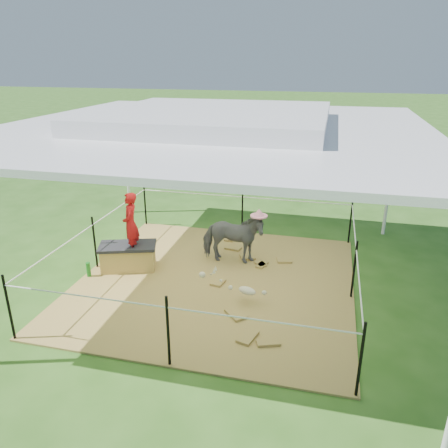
% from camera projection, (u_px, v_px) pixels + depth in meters
% --- Properties ---
extents(ground, '(90.00, 90.00, 0.00)m').
position_uv_depth(ground, '(216.00, 282.00, 7.52)').
color(ground, '#2D5919').
rests_on(ground, ground).
extents(hay_patch, '(4.60, 4.60, 0.03)m').
position_uv_depth(hay_patch, '(216.00, 281.00, 7.52)').
color(hay_patch, brown).
rests_on(hay_patch, ground).
extents(canopy_tent, '(6.30, 6.30, 2.90)m').
position_uv_depth(canopy_tent, '(214.00, 124.00, 6.56)').
color(canopy_tent, silver).
rests_on(canopy_tent, ground).
extents(rope_fence, '(4.54, 4.54, 1.00)m').
position_uv_depth(rope_fence, '(215.00, 248.00, 7.29)').
color(rope_fence, black).
rests_on(rope_fence, ground).
extents(straw_bale, '(1.03, 0.74, 0.42)m').
position_uv_depth(straw_bale, '(128.00, 258.00, 7.87)').
color(straw_bale, '#AF813F').
rests_on(straw_bale, hay_patch).
extents(dark_cloth, '(1.11, 0.81, 0.05)m').
position_uv_depth(dark_cloth, '(127.00, 246.00, 7.79)').
color(dark_cloth, black).
rests_on(dark_cloth, straw_bale).
extents(woman, '(0.38, 0.47, 1.12)m').
position_uv_depth(woman, '(130.00, 218.00, 7.58)').
color(woman, red).
rests_on(woman, straw_bale).
extents(green_bottle, '(0.09, 0.09, 0.26)m').
position_uv_depth(green_bottle, '(88.00, 269.00, 7.62)').
color(green_bottle, '#19711D').
rests_on(green_bottle, hay_patch).
extents(pony, '(1.20, 0.61, 0.98)m').
position_uv_depth(pony, '(232.00, 238.00, 8.00)').
color(pony, '#505055').
rests_on(pony, hay_patch).
extents(pink_hat, '(0.31, 0.31, 0.14)m').
position_uv_depth(pink_hat, '(233.00, 209.00, 7.80)').
color(pink_hat, pink).
rests_on(pink_hat, pony).
extents(foal, '(0.95, 0.72, 0.47)m').
position_uv_depth(foal, '(247.00, 289.00, 6.76)').
color(foal, '#C0B38C').
rests_on(foal, hay_patch).
extents(trash_barrel, '(0.60, 0.60, 0.81)m').
position_uv_depth(trash_barrel, '(409.00, 181.00, 12.13)').
color(trash_barrel, blue).
rests_on(trash_barrel, ground).
extents(picnic_table_near, '(1.92, 1.45, 0.76)m').
position_uv_depth(picnic_table_near, '(330.00, 161.00, 14.62)').
color(picnic_table_near, '#502D1B').
rests_on(picnic_table_near, ground).
extents(picnic_table_far, '(2.24, 1.96, 0.78)m').
position_uv_depth(picnic_table_far, '(419.00, 158.00, 15.01)').
color(picnic_table_far, brown).
rests_on(picnic_table_far, ground).
extents(distant_person, '(0.54, 0.45, 1.00)m').
position_uv_depth(distant_person, '(359.00, 166.00, 13.44)').
color(distant_person, '#3885D5').
rests_on(distant_person, ground).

